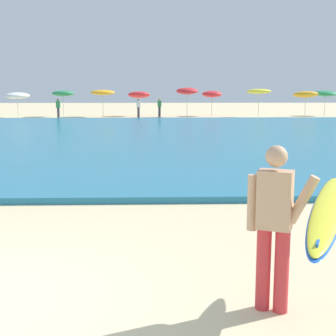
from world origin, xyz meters
TOP-DOWN VIEW (x-y plane):
  - sea at (0.00, 18.45)m, footprint 120.00×28.00m
  - surfer_with_board at (3.40, -0.38)m, footprint 1.35×2.33m
  - beach_umbrella_0 at (-9.32, 35.60)m, footprint 2.02×2.03m
  - beach_umbrella_1 at (-5.75, 36.70)m, footprint 1.86×1.88m
  - beach_umbrella_2 at (-2.32, 36.36)m, footprint 2.09×2.10m
  - beach_umbrella_3 at (0.74, 37.26)m, footprint 1.91×1.95m
  - beach_umbrella_4 at (4.82, 35.60)m, footprint 1.84×1.86m
  - beach_umbrella_5 at (7.10, 37.19)m, footprint 1.74×1.75m
  - beach_umbrella_6 at (10.81, 35.32)m, footprint 2.06×2.07m
  - beach_umbrella_7 at (14.69, 35.05)m, footprint 2.06×2.10m
  - beach_umbrella_8 at (17.21, 37.46)m, footprint 2.03×2.06m
  - beachgoer_near_row_left at (2.49, 35.58)m, footprint 0.32×0.20m
  - beachgoer_near_row_mid at (-5.69, 34.16)m, footprint 0.32×0.20m
  - beachgoer_near_row_right at (0.74, 35.08)m, footprint 0.32×0.20m

SIDE VIEW (x-z plane):
  - sea at x=0.00m, z-range 0.00..0.14m
  - beachgoer_near_row_left at x=2.49m, z-range 0.05..1.63m
  - beachgoer_near_row_mid at x=-5.69m, z-range 0.05..1.63m
  - beachgoer_near_row_right at x=0.74m, z-range 0.05..1.63m
  - surfer_with_board at x=3.40m, z-range 0.16..1.89m
  - beach_umbrella_0 at x=-9.32m, z-range 0.74..2.82m
  - beach_umbrella_3 at x=0.74m, z-range 0.74..2.95m
  - beach_umbrella_7 at x=14.69m, z-range 0.77..3.00m
  - beach_umbrella_5 at x=7.10m, z-range 0.79..3.00m
  - beach_umbrella_8 at x=17.21m, z-range 0.81..3.08m
  - beach_umbrella_1 at x=-5.75m, z-range 0.84..3.08m
  - beach_umbrella_2 at x=-2.32m, z-range 0.90..3.20m
  - beach_umbrella_6 at x=10.81m, z-range 0.95..3.32m
  - beach_umbrella_4 at x=4.82m, z-range 0.92..3.42m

